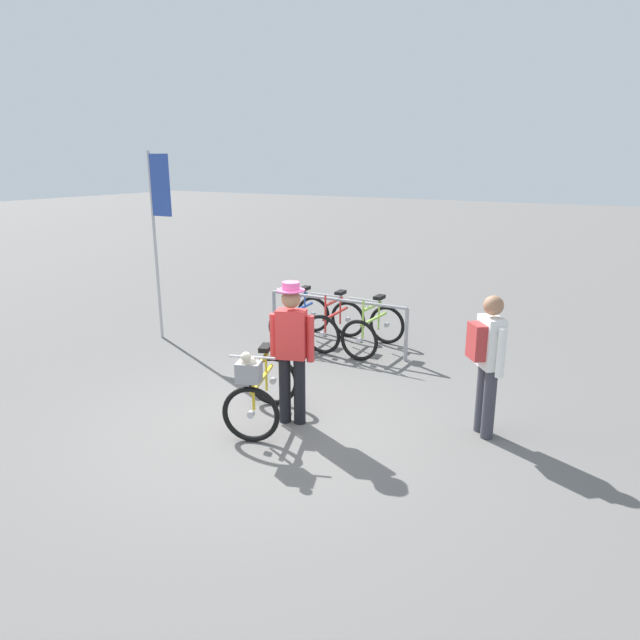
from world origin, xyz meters
name	(u,v)px	position (x,y,z in m)	size (l,w,h in m)	color
ground_plane	(270,429)	(0.00, 0.00, 0.00)	(80.00, 80.00, 0.00)	#605E5B
bike_rack_rail	(336,312)	(-0.75, 3.00, 0.64)	(2.51, 0.12, 0.88)	#99999E
racked_bike_blue	(300,319)	(-1.56, 3.16, 0.37)	(0.73, 1.12, 0.97)	black
racked_bike_red	(336,324)	(-0.86, 3.18, 0.37)	(0.72, 1.15, 0.98)	black
racked_bike_lime	(374,330)	(-0.16, 3.20, 0.37)	(0.69, 1.11, 0.97)	black
featured_bicycle	(260,388)	(-0.15, 0.01, 0.49)	(1.00, 1.26, 1.09)	black
person_with_featured_bike	(292,347)	(0.12, 0.30, 0.95)	(0.51, 0.32, 1.72)	black
pedestrian_with_backpack	(487,357)	(2.17, 1.13, 0.94)	(0.46, 0.47, 1.64)	#383842
banner_flag	(158,211)	(-3.61, 2.02, 2.23)	(0.45, 0.05, 3.20)	#B2B2B7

